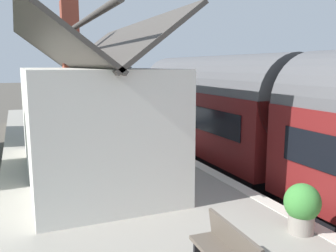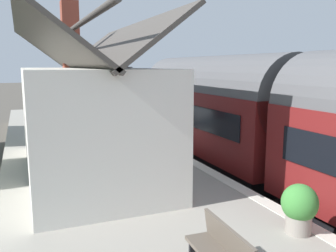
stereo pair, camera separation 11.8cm
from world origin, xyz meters
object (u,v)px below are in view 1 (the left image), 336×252
bench_by_lamp (81,118)px  station_sign_board (150,119)px  station_building (86,116)px  bench_platform_end (68,113)px  lamp_post_platform (126,79)px  train (300,128)px  planter_under_sign (302,206)px  planter_bench_right (97,110)px

bench_by_lamp → station_sign_board: bearing=-167.1°
station_building → bench_by_lamp: station_building is taller
bench_platform_end → station_sign_board: size_ratio=0.90×
station_building → lamp_post_platform: station_building is taller
train → bench_platform_end: (13.11, 4.61, -0.89)m
bench_platform_end → lamp_post_platform: lamp_post_platform is taller
bench_by_lamp → station_building: bearing=171.9°
bench_by_lamp → station_sign_board: station_sign_board is taller
station_building → lamp_post_platform: 5.67m
station_building → planter_under_sign: station_building is taller
bench_by_lamp → station_sign_board: (-6.32, -1.45, 0.71)m
train → station_sign_board: size_ratio=12.01×
train → planter_under_sign: size_ratio=19.67×
planter_under_sign → lamp_post_platform: (10.56, 0.26, 2.01)m
bench_platform_end → lamp_post_platform: (-5.34, -1.88, 2.04)m
bench_by_lamp → planter_bench_right: bearing=-21.7°
planter_bench_right → planter_under_sign: (-17.91, -0.10, 0.22)m
bench_by_lamp → planter_under_sign: size_ratio=1.47×
train → lamp_post_platform: 8.32m
planter_under_sign → lamp_post_platform: lamp_post_platform is taller
bench_by_lamp → bench_platform_end: bearing=8.1°
train → planter_under_sign: train is taller
station_building → bench_platform_end: size_ratio=5.74×
station_building → station_sign_board: 3.08m
station_building → station_sign_board: bearing=-57.9°
planter_under_sign → train: bearing=-41.4°
bench_platform_end → planter_bench_right: (2.00, -2.05, -0.19)m
planter_bench_right → planter_under_sign: 17.91m
bench_platform_end → planter_under_sign: planter_under_sign is taller
station_building → planter_bench_right: station_building is taller
station_building → lamp_post_platform: bearing=-28.6°
bench_platform_end → planter_bench_right: 2.87m
bench_platform_end → train: bearing=-160.6°
bench_by_lamp → planter_bench_right: bench_by_lamp is taller
bench_platform_end → bench_by_lamp: bearing=-171.9°
station_building → planter_bench_right: size_ratio=9.78×
bench_by_lamp → bench_platform_end: size_ratio=1.00×
planter_bench_right → bench_by_lamp: bearing=158.3°
train → planter_bench_right: size_ratio=22.75×
planter_bench_right → station_sign_board: station_sign_board is taller
lamp_post_platform → train: bearing=-160.7°
bench_platform_end → planter_bench_right: size_ratio=1.70×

